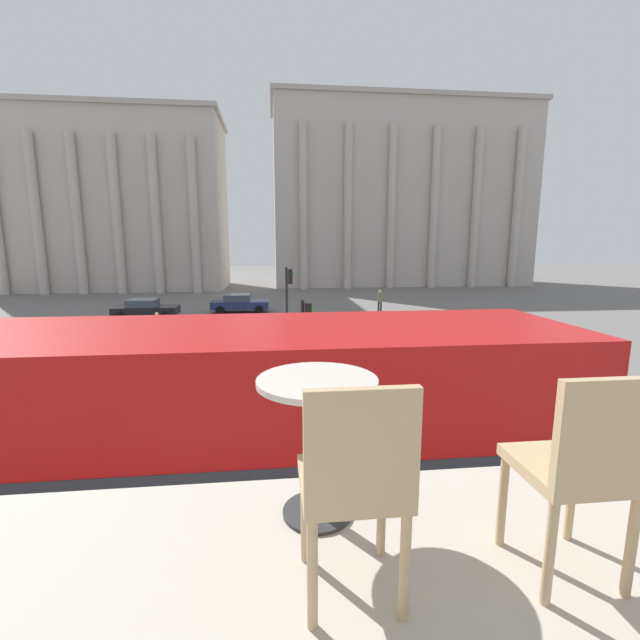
{
  "coord_description": "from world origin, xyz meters",
  "views": [
    {
      "loc": [
        0.81,
        -2.35,
        5.02
      ],
      "look_at": [
        2.78,
        15.54,
        1.83
      ],
      "focal_mm": 24.0,
      "sensor_mm": 36.0,
      "label": 1
    }
  ],
  "objects": [
    {
      "name": "car_navy",
      "position": [
        -1.72,
        29.8,
        0.7
      ],
      "size": [
        4.2,
        1.93,
        1.35
      ],
      "rotation": [
        0.0,
        0.0,
        4.21
      ],
      "color": "black",
      "rests_on": "ground_plane"
    },
    {
      "name": "car_black",
      "position": [
        -7.88,
        27.58,
        0.7
      ],
      "size": [
        4.2,
        1.93,
        1.35
      ],
      "rotation": [
        0.0,
        0.0,
        1.99
      ],
      "color": "black",
      "rests_on": "ground_plane"
    },
    {
      "name": "double_decker_bus",
      "position": [
        -0.5,
        3.18,
        2.21
      ],
      "size": [
        10.68,
        2.69,
        3.94
      ],
      "rotation": [
        0.0,
        0.0,
        -0.1
      ],
      "color": "black",
      "rests_on": "ground_plane"
    },
    {
      "name": "traffic_light_near",
      "position": [
        1.8,
        10.88,
        2.18
      ],
      "size": [
        0.42,
        0.24,
        3.31
      ],
      "color": "black",
      "rests_on": "ground_plane"
    },
    {
      "name": "traffic_light_mid",
      "position": [
        1.52,
        17.85,
        2.59
      ],
      "size": [
        0.42,
        0.24,
        3.98
      ],
      "color": "black",
      "rests_on": "ground_plane"
    },
    {
      "name": "pedestrian_red",
      "position": [
        -5.12,
        19.94,
        0.92
      ],
      "size": [
        0.32,
        0.32,
        1.6
      ],
      "rotation": [
        0.0,
        0.0,
        2.78
      ],
      "color": "#282B33",
      "rests_on": "ground_plane"
    },
    {
      "name": "cafe_chair_0",
      "position": [
        1.1,
        -0.91,
        4.16
      ],
      "size": [
        0.4,
        0.4,
        0.91
      ],
      "rotation": [
        0.0,
        0.0,
        -0.01
      ],
      "color": "tan",
      "rests_on": "cafe_floor_slab"
    },
    {
      "name": "plaza_building_left",
      "position": [
        -16.66,
        49.45,
        9.52
      ],
      "size": [
        24.4,
        11.69,
        19.06
      ],
      "color": "#BCB2A8",
      "rests_on": "ground_plane"
    },
    {
      "name": "cafe_chair_1",
      "position": [
        2.01,
        -0.91,
        4.16
      ],
      "size": [
        0.4,
        0.4,
        0.91
      ],
      "rotation": [
        0.0,
        0.0,
        -0.01
      ],
      "color": "tan",
      "rests_on": "cafe_floor_slab"
    },
    {
      "name": "plaza_building_right",
      "position": [
        16.84,
        52.14,
        10.89
      ],
      "size": [
        31.92,
        12.01,
        21.78
      ],
      "color": "#BCB2A8",
      "rests_on": "ground_plane"
    },
    {
      "name": "cafe_dining_table",
      "position": [
        1.02,
        -0.35,
        4.18
      ],
      "size": [
        0.6,
        0.6,
        0.73
      ],
      "color": "#2D2D30",
      "rests_on": "cafe_floor_slab"
    },
    {
      "name": "pedestrian_olive",
      "position": [
        8.62,
        28.23,
        1.0
      ],
      "size": [
        0.32,
        0.32,
        1.74
      ],
      "rotation": [
        0.0,
        0.0,
        0.76
      ],
      "color": "#282B33",
      "rests_on": "ground_plane"
    }
  ]
}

